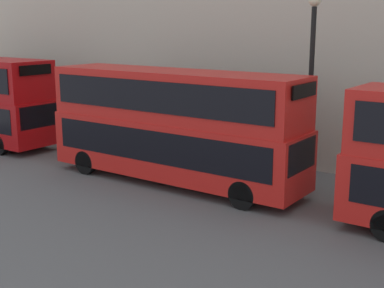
{
  "coord_description": "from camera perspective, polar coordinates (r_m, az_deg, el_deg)",
  "views": [
    {
      "loc": [
        -14.57,
        6.93,
        6.13
      ],
      "look_at": [
        0.48,
        17.63,
        1.99
      ],
      "focal_mm": 50.0,
      "sensor_mm": 36.0,
      "label": 1
    }
  ],
  "objects": [
    {
      "name": "bus_second_in_queue",
      "position": [
        20.69,
        -1.96,
        2.34
      ],
      "size": [
        2.59,
        10.76,
        4.42
      ],
      "color": "red",
      "rests_on": "ground"
    },
    {
      "name": "street_lamp",
      "position": [
        19.74,
        12.59,
        7.23
      ],
      "size": [
        0.44,
        0.44,
        7.17
      ],
      "color": "black",
      "rests_on": "ground"
    },
    {
      "name": "pedestrian",
      "position": [
        31.05,
        -15.94,
        2.12
      ],
      "size": [
        0.36,
        0.36,
        1.57
      ],
      "color": "#334C6B",
      "rests_on": "ground"
    }
  ]
}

